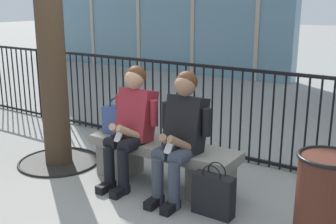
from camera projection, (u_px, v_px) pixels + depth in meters
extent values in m
plane|color=gray|center=(163.00, 184.00, 4.34)|extent=(60.00, 60.00, 0.00)
cube|color=gray|center=(163.00, 148.00, 4.24)|extent=(1.60, 0.44, 0.10)
cube|color=slate|center=(120.00, 157.00, 4.60)|extent=(0.36, 0.37, 0.35)
cube|color=slate|center=(211.00, 181.00, 4.00)|extent=(0.36, 0.37, 0.35)
cylinder|color=black|center=(121.00, 139.00, 4.28)|extent=(0.15, 0.40, 0.15)
cylinder|color=black|center=(109.00, 168.00, 4.19)|extent=(0.11, 0.11, 0.45)
cube|color=black|center=(106.00, 187.00, 4.18)|extent=(0.09, 0.22, 0.08)
cylinder|color=black|center=(135.00, 142.00, 4.19)|extent=(0.15, 0.40, 0.15)
cylinder|color=black|center=(123.00, 172.00, 4.09)|extent=(0.11, 0.11, 0.45)
cube|color=black|center=(120.00, 191.00, 4.09)|extent=(0.09, 0.22, 0.08)
cube|color=maroon|center=(136.00, 115.00, 4.29)|extent=(0.36, 0.30, 0.55)
cylinder|color=maroon|center=(120.00, 107.00, 4.39)|extent=(0.08, 0.08, 0.26)
cylinder|color=tan|center=(117.00, 130.00, 4.18)|extent=(0.16, 0.28, 0.20)
cylinder|color=maroon|center=(154.00, 113.00, 4.16)|extent=(0.08, 0.08, 0.26)
cylinder|color=tan|center=(129.00, 133.00, 4.10)|extent=(0.16, 0.28, 0.20)
cube|color=silver|center=(119.00, 135.00, 4.10)|extent=(0.07, 0.10, 0.13)
sphere|color=tan|center=(134.00, 79.00, 4.18)|extent=(0.20, 0.20, 0.20)
sphere|color=#472816|center=(136.00, 76.00, 4.19)|extent=(0.20, 0.20, 0.20)
cylinder|color=#383D4C|center=(170.00, 150.00, 3.97)|extent=(0.15, 0.40, 0.15)
cylinder|color=#383D4C|center=(158.00, 181.00, 3.87)|extent=(0.11, 0.11, 0.45)
cube|color=black|center=(154.00, 202.00, 3.87)|extent=(0.09, 0.22, 0.08)
cylinder|color=#383D4C|center=(186.00, 154.00, 3.87)|extent=(0.15, 0.40, 0.15)
cylinder|color=#383D4C|center=(174.00, 186.00, 3.78)|extent=(0.11, 0.11, 0.45)
cube|color=black|center=(170.00, 207.00, 3.77)|extent=(0.09, 0.22, 0.08)
cube|color=black|center=(186.00, 124.00, 3.97)|extent=(0.36, 0.30, 0.55)
cylinder|color=black|center=(166.00, 115.00, 4.08)|extent=(0.08, 0.08, 0.26)
cylinder|color=#8E664C|center=(166.00, 140.00, 3.87)|extent=(0.16, 0.28, 0.20)
cylinder|color=black|center=(206.00, 122.00, 3.84)|extent=(0.08, 0.08, 0.26)
cylinder|color=#8E664C|center=(180.00, 144.00, 3.78)|extent=(0.16, 0.28, 0.20)
cube|color=silver|center=(169.00, 146.00, 3.78)|extent=(0.07, 0.10, 0.13)
sphere|color=#8E664C|center=(185.00, 86.00, 3.86)|extent=(0.20, 0.20, 0.20)
sphere|color=#472816|center=(187.00, 82.00, 3.88)|extent=(0.20, 0.20, 0.20)
cube|color=#33477F|center=(117.00, 120.00, 4.49)|extent=(0.29, 0.16, 0.29)
torus|color=#1E2A4C|center=(117.00, 107.00, 4.45)|extent=(0.20, 0.02, 0.20)
cube|color=black|center=(213.00, 195.00, 3.68)|extent=(0.37, 0.14, 0.38)
torus|color=black|center=(211.00, 175.00, 3.59)|extent=(0.18, 0.01, 0.18)
torus|color=black|center=(217.00, 171.00, 3.67)|extent=(0.18, 0.01, 0.18)
cylinder|color=black|center=(0.00, 77.00, 7.25)|extent=(0.02, 0.02, 1.10)
cylinder|color=black|center=(5.00, 78.00, 7.18)|extent=(0.02, 0.02, 1.10)
cylinder|color=black|center=(9.00, 79.00, 7.12)|extent=(0.02, 0.02, 1.10)
cylinder|color=black|center=(14.00, 79.00, 7.05)|extent=(0.02, 0.02, 1.10)
cylinder|color=black|center=(19.00, 80.00, 6.98)|extent=(0.02, 0.02, 1.10)
cylinder|color=black|center=(24.00, 81.00, 6.92)|extent=(0.02, 0.02, 1.10)
cylinder|color=black|center=(29.00, 82.00, 6.85)|extent=(0.02, 0.02, 1.10)
cylinder|color=black|center=(34.00, 83.00, 6.78)|extent=(0.02, 0.02, 1.10)
cylinder|color=black|center=(39.00, 83.00, 6.72)|extent=(0.02, 0.02, 1.10)
cylinder|color=black|center=(44.00, 84.00, 6.65)|extent=(0.02, 0.02, 1.10)
cylinder|color=black|center=(49.00, 85.00, 6.58)|extent=(0.02, 0.02, 1.10)
cylinder|color=black|center=(55.00, 86.00, 6.52)|extent=(0.02, 0.02, 1.10)
cylinder|color=black|center=(60.00, 87.00, 6.45)|extent=(0.02, 0.02, 1.10)
cylinder|color=black|center=(66.00, 88.00, 6.38)|extent=(0.02, 0.02, 1.10)
cylinder|color=black|center=(72.00, 89.00, 6.32)|extent=(0.02, 0.02, 1.10)
cylinder|color=black|center=(78.00, 90.00, 6.25)|extent=(0.02, 0.02, 1.10)
cylinder|color=black|center=(84.00, 91.00, 6.18)|extent=(0.02, 0.02, 1.10)
cylinder|color=black|center=(90.00, 92.00, 6.12)|extent=(0.02, 0.02, 1.10)
cylinder|color=black|center=(97.00, 93.00, 6.05)|extent=(0.02, 0.02, 1.10)
cylinder|color=black|center=(103.00, 94.00, 5.98)|extent=(0.02, 0.02, 1.10)
cylinder|color=black|center=(110.00, 95.00, 5.92)|extent=(0.02, 0.02, 1.10)
cylinder|color=black|center=(117.00, 96.00, 5.85)|extent=(0.02, 0.02, 1.10)
cylinder|color=black|center=(123.00, 97.00, 5.79)|extent=(0.02, 0.02, 1.10)
cylinder|color=black|center=(131.00, 98.00, 5.72)|extent=(0.02, 0.02, 1.10)
cylinder|color=black|center=(138.00, 99.00, 5.65)|extent=(0.02, 0.02, 1.10)
cylinder|color=black|center=(145.00, 100.00, 5.59)|extent=(0.02, 0.02, 1.10)
cylinder|color=black|center=(153.00, 101.00, 5.52)|extent=(0.02, 0.02, 1.10)
cylinder|color=black|center=(161.00, 103.00, 5.45)|extent=(0.02, 0.02, 1.10)
cylinder|color=black|center=(169.00, 104.00, 5.39)|extent=(0.02, 0.02, 1.10)
cylinder|color=black|center=(177.00, 105.00, 5.32)|extent=(0.02, 0.02, 1.10)
cylinder|color=black|center=(185.00, 107.00, 5.25)|extent=(0.02, 0.02, 1.10)
cylinder|color=black|center=(194.00, 108.00, 5.19)|extent=(0.02, 0.02, 1.10)
cylinder|color=black|center=(203.00, 109.00, 5.12)|extent=(0.02, 0.02, 1.10)
cylinder|color=black|center=(212.00, 111.00, 5.05)|extent=(0.02, 0.02, 1.10)
cylinder|color=black|center=(221.00, 112.00, 4.99)|extent=(0.02, 0.02, 1.10)
cylinder|color=black|center=(231.00, 114.00, 4.92)|extent=(0.02, 0.02, 1.10)
cylinder|color=black|center=(241.00, 115.00, 4.85)|extent=(0.02, 0.02, 1.10)
cylinder|color=black|center=(251.00, 117.00, 4.79)|extent=(0.02, 0.02, 1.10)
cylinder|color=black|center=(261.00, 119.00, 4.72)|extent=(0.02, 0.02, 1.10)
cylinder|color=black|center=(272.00, 120.00, 4.65)|extent=(0.02, 0.02, 1.10)
cylinder|color=black|center=(283.00, 122.00, 4.59)|extent=(0.02, 0.02, 1.10)
cylinder|color=black|center=(294.00, 124.00, 4.52)|extent=(0.02, 0.02, 1.10)
cylinder|color=black|center=(306.00, 126.00, 4.45)|extent=(0.02, 0.02, 1.10)
cylinder|color=black|center=(318.00, 128.00, 4.39)|extent=(0.02, 0.02, 1.10)
cylinder|color=black|center=(331.00, 130.00, 4.32)|extent=(0.02, 0.02, 1.10)
cube|color=black|center=(211.00, 150.00, 5.18)|extent=(9.22, 0.04, 0.04)
cube|color=black|center=(213.00, 67.00, 4.92)|extent=(9.22, 0.04, 0.04)
cylinder|color=black|center=(59.00, 162.00, 4.93)|extent=(0.91, 0.91, 0.01)
torus|color=black|center=(59.00, 161.00, 4.93)|extent=(0.94, 0.94, 0.03)
cylinder|color=#423021|center=(49.00, 13.00, 4.50)|extent=(0.30, 0.30, 3.40)
cylinder|color=#4C2319|center=(323.00, 210.00, 2.98)|extent=(0.40, 0.40, 0.80)
torus|color=black|center=(329.00, 157.00, 2.88)|extent=(0.43, 0.43, 0.03)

